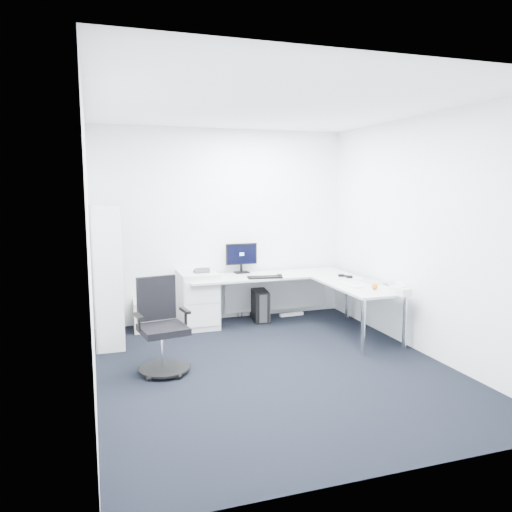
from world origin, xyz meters
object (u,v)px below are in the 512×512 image
object	(u,v)px
task_chair	(163,327)
laptop	(373,274)
l_desk	(276,303)
monitor	(242,258)
bookshelf	(107,275)

from	to	relation	value
task_chair	laptop	distance (m)	2.85
l_desk	monitor	world-z (taller)	monitor
l_desk	task_chair	world-z (taller)	task_chair
bookshelf	task_chair	bearing A→B (deg)	-67.84
task_chair	laptop	size ratio (longest dim) A/B	3.07
l_desk	monitor	size ratio (longest dim) A/B	5.06
l_desk	laptop	bearing A→B (deg)	-29.03
l_desk	bookshelf	bearing A→B (deg)	178.68
laptop	task_chair	bearing A→B (deg)	-169.82
bookshelf	monitor	size ratio (longest dim) A/B	3.71
monitor	laptop	xyz separation A→B (m)	(1.42, -1.19, -0.11)
bookshelf	laptop	distance (m)	3.35
task_chair	l_desk	bearing A→B (deg)	25.60
monitor	laptop	world-z (taller)	monitor
l_desk	bookshelf	xyz separation A→B (m)	(-2.17, 0.05, 0.51)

